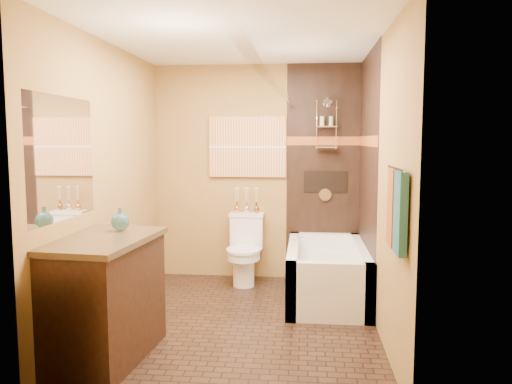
# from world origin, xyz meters

# --- Properties ---
(floor) EXTENTS (3.00, 3.00, 0.00)m
(floor) POSITION_xyz_m (0.00, 0.00, 0.00)
(floor) COLOR black
(floor) RESTS_ON ground
(wall_left) EXTENTS (0.02, 3.00, 2.50)m
(wall_left) POSITION_xyz_m (-1.20, 0.00, 1.25)
(wall_left) COLOR #A78340
(wall_left) RESTS_ON floor
(wall_right) EXTENTS (0.02, 3.00, 2.50)m
(wall_right) POSITION_xyz_m (1.20, 0.00, 1.25)
(wall_right) COLOR #A78340
(wall_right) RESTS_ON floor
(wall_back) EXTENTS (2.40, 0.02, 2.50)m
(wall_back) POSITION_xyz_m (0.00, 1.50, 1.25)
(wall_back) COLOR #A78340
(wall_back) RESTS_ON floor
(wall_front) EXTENTS (2.40, 0.02, 2.50)m
(wall_front) POSITION_xyz_m (0.00, -1.50, 1.25)
(wall_front) COLOR #A78340
(wall_front) RESTS_ON floor
(ceiling) EXTENTS (3.00, 3.00, 0.00)m
(ceiling) POSITION_xyz_m (0.00, 0.00, 2.50)
(ceiling) COLOR silver
(ceiling) RESTS_ON wall_back
(alcove_tile_back) EXTENTS (0.85, 0.01, 2.50)m
(alcove_tile_back) POSITION_xyz_m (0.78, 1.49, 1.25)
(alcove_tile_back) COLOR black
(alcove_tile_back) RESTS_ON wall_back
(alcove_tile_right) EXTENTS (0.01, 1.50, 2.50)m
(alcove_tile_right) POSITION_xyz_m (1.19, 0.75, 1.25)
(alcove_tile_right) COLOR black
(alcove_tile_right) RESTS_ON wall_right
(mosaic_band_back) EXTENTS (0.85, 0.01, 0.10)m
(mosaic_band_back) POSITION_xyz_m (0.78, 1.48, 1.62)
(mosaic_band_back) COLOR maroon
(mosaic_band_back) RESTS_ON alcove_tile_back
(mosaic_band_right) EXTENTS (0.01, 1.50, 0.10)m
(mosaic_band_right) POSITION_xyz_m (1.18, 0.75, 1.62)
(mosaic_band_right) COLOR maroon
(mosaic_band_right) RESTS_ON alcove_tile_right
(alcove_niche) EXTENTS (0.50, 0.01, 0.25)m
(alcove_niche) POSITION_xyz_m (0.80, 1.48, 1.15)
(alcove_niche) COLOR black
(alcove_niche) RESTS_ON alcove_tile_back
(shower_fixtures) EXTENTS (0.24, 0.33, 1.16)m
(shower_fixtures) POSITION_xyz_m (0.80, 1.38, 1.67)
(shower_fixtures) COLOR silver
(shower_fixtures) RESTS_ON floor
(curtain_rod) EXTENTS (0.03, 1.55, 0.03)m
(curtain_rod) POSITION_xyz_m (0.40, 0.75, 2.02)
(curtain_rod) COLOR silver
(curtain_rod) RESTS_ON wall_back
(towel_bar) EXTENTS (0.02, 0.55, 0.02)m
(towel_bar) POSITION_xyz_m (1.15, -1.05, 1.45)
(towel_bar) COLOR silver
(towel_bar) RESTS_ON wall_right
(towel_teal) EXTENTS (0.05, 0.22, 0.52)m
(towel_teal) POSITION_xyz_m (1.16, -1.18, 1.18)
(towel_teal) COLOR #1C4C60
(towel_teal) RESTS_ON towel_bar
(towel_rust) EXTENTS (0.05, 0.22, 0.52)m
(towel_rust) POSITION_xyz_m (1.16, -0.92, 1.18)
(towel_rust) COLOR brown
(towel_rust) RESTS_ON towel_bar
(sunset_painting) EXTENTS (0.90, 0.04, 0.70)m
(sunset_painting) POSITION_xyz_m (-0.11, 1.48, 1.55)
(sunset_painting) COLOR #C8642F
(sunset_painting) RESTS_ON wall_back
(vanity_mirror) EXTENTS (0.01, 1.00, 0.90)m
(vanity_mirror) POSITION_xyz_m (-1.19, -0.85, 1.50)
(vanity_mirror) COLOR white
(vanity_mirror) RESTS_ON wall_left
(bathtub) EXTENTS (0.80, 1.50, 0.55)m
(bathtub) POSITION_xyz_m (0.80, 0.75, 0.22)
(bathtub) COLOR white
(bathtub) RESTS_ON floor
(toilet) EXTENTS (0.40, 0.59, 0.78)m
(toilet) POSITION_xyz_m (-0.11, 1.21, 0.40)
(toilet) COLOR white
(toilet) RESTS_ON floor
(vanity) EXTENTS (0.73, 1.09, 0.92)m
(vanity) POSITION_xyz_m (-0.92, -0.85, 0.46)
(vanity) COLOR black
(vanity) RESTS_ON floor
(teal_bottle) EXTENTS (0.17, 0.17, 0.22)m
(teal_bottle) POSITION_xyz_m (-0.87, -0.58, 1.01)
(teal_bottle) COLOR #266A74
(teal_bottle) RESTS_ON vanity
(bud_vases) EXTENTS (0.29, 0.06, 0.28)m
(bud_vases) POSITION_xyz_m (-0.11, 1.39, 0.94)
(bud_vases) COLOR gold
(bud_vases) RESTS_ON toilet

